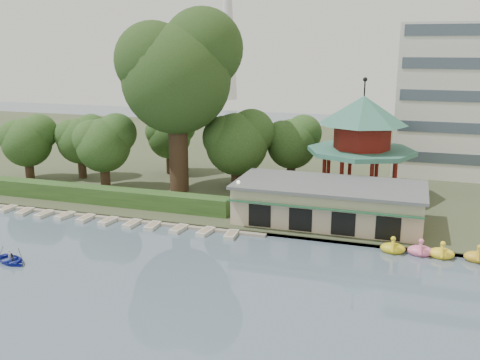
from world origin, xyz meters
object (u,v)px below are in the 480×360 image
at_px(boathouse, 329,202).
at_px(pavilion, 362,137).
at_px(dock, 111,217).
at_px(big_tree, 178,69).
at_px(rowboat_with_passengers, 11,257).

relative_size(boathouse, pavilion, 1.38).
relative_size(dock, big_tree, 1.58).
bearing_deg(boathouse, big_tree, 161.69).
relative_size(big_tree, rowboat_with_passengers, 4.03).
distance_m(boathouse, rowboat_with_passengers, 29.58).
height_order(dock, rowboat_with_passengers, rowboat_with_passengers).
bearing_deg(big_tree, pavilion, 10.33).
distance_m(dock, boathouse, 22.62).
relative_size(dock, pavilion, 2.52).
distance_m(dock, big_tree, 18.66).
height_order(pavilion, rowboat_with_passengers, pavilion).
bearing_deg(rowboat_with_passengers, dock, 83.28).
relative_size(boathouse, rowboat_with_passengers, 3.48).
distance_m(dock, pavilion, 29.14).
relative_size(boathouse, big_tree, 0.86).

